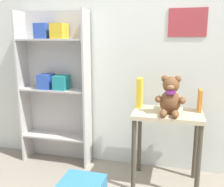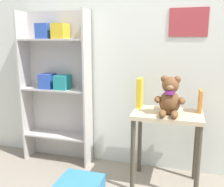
{
  "view_description": "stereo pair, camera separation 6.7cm",
  "coord_description": "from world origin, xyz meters",
  "px_view_note": "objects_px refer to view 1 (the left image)",
  "views": [
    {
      "loc": [
        0.34,
        -0.95,
        1.28
      ],
      "look_at": [
        -0.22,
        1.21,
        0.8
      ],
      "focal_mm": 40.0,
      "sensor_mm": 36.0,
      "label": 1
    },
    {
      "loc": [
        0.4,
        -0.94,
        1.28
      ],
      "look_at": [
        -0.22,
        1.21,
        0.8
      ],
      "focal_mm": 40.0,
      "sensor_mm": 36.0,
      "label": 2
    }
  ],
  "objects_px": {
    "display_table": "(167,126)",
    "book_standing_blue": "(169,100)",
    "book_standing_yellow": "(140,93)",
    "book_standing_orange": "(200,100)",
    "bookshelf_side": "(56,82)",
    "teddy_bear": "(170,97)"
  },
  "relations": [
    {
      "from": "bookshelf_side",
      "to": "teddy_bear",
      "type": "height_order",
      "value": "bookshelf_side"
    },
    {
      "from": "bookshelf_side",
      "to": "teddy_bear",
      "type": "xyz_separation_m",
      "value": [
        1.16,
        -0.27,
        -0.03
      ]
    },
    {
      "from": "display_table",
      "to": "teddy_bear",
      "type": "relative_size",
      "value": 2.09
    },
    {
      "from": "teddy_bear",
      "to": "book_standing_orange",
      "type": "height_order",
      "value": "teddy_bear"
    },
    {
      "from": "bookshelf_side",
      "to": "book_standing_blue",
      "type": "distance_m",
      "value": 1.16
    },
    {
      "from": "bookshelf_side",
      "to": "book_standing_blue",
      "type": "bearing_deg",
      "value": -6.35
    },
    {
      "from": "bookshelf_side",
      "to": "book_standing_blue",
      "type": "relative_size",
      "value": 8.67
    },
    {
      "from": "teddy_bear",
      "to": "book_standing_yellow",
      "type": "height_order",
      "value": "teddy_bear"
    },
    {
      "from": "teddy_bear",
      "to": "book_standing_blue",
      "type": "relative_size",
      "value": 1.79
    },
    {
      "from": "book_standing_yellow",
      "to": "book_standing_blue",
      "type": "height_order",
      "value": "book_standing_yellow"
    },
    {
      "from": "teddy_bear",
      "to": "book_standing_orange",
      "type": "distance_m",
      "value": 0.3
    },
    {
      "from": "bookshelf_side",
      "to": "book_standing_orange",
      "type": "relative_size",
      "value": 8.26
    },
    {
      "from": "book_standing_blue",
      "to": "book_standing_orange",
      "type": "distance_m",
      "value": 0.26
    },
    {
      "from": "book_standing_blue",
      "to": "book_standing_orange",
      "type": "height_order",
      "value": "book_standing_orange"
    },
    {
      "from": "display_table",
      "to": "book_standing_blue",
      "type": "bearing_deg",
      "value": 90.0
    },
    {
      "from": "bookshelf_side",
      "to": "book_standing_orange",
      "type": "xyz_separation_m",
      "value": [
        1.41,
        -0.11,
        -0.09
      ]
    },
    {
      "from": "display_table",
      "to": "book_standing_orange",
      "type": "distance_m",
      "value": 0.36
    },
    {
      "from": "bookshelf_side",
      "to": "book_standing_yellow",
      "type": "height_order",
      "value": "bookshelf_side"
    },
    {
      "from": "teddy_bear",
      "to": "book_standing_blue",
      "type": "xyz_separation_m",
      "value": [
        -0.02,
        0.14,
        -0.06
      ]
    },
    {
      "from": "display_table",
      "to": "book_standing_blue",
      "type": "height_order",
      "value": "book_standing_blue"
    },
    {
      "from": "teddy_bear",
      "to": "book_standing_orange",
      "type": "bearing_deg",
      "value": 34.27
    },
    {
      "from": "display_table",
      "to": "book_standing_blue",
      "type": "xyz_separation_m",
      "value": [
        0.0,
        0.08,
        0.22
      ]
    }
  ]
}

